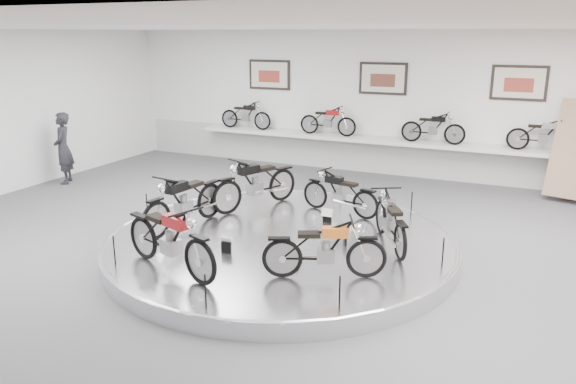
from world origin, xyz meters
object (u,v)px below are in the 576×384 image
at_px(shelf, 378,141).
at_px(bike_a, 391,220).
at_px(bike_e, 170,238).
at_px(bike_c, 256,182).
at_px(bike_f, 325,249).
at_px(bike_d, 184,201).
at_px(display_platform, 281,244).
at_px(visitor, 63,148).
at_px(bike_b, 340,193).

relative_size(shelf, bike_a, 6.74).
bearing_deg(shelf, bike_e, -96.13).
height_order(bike_c, bike_f, bike_c).
height_order(bike_d, bike_f, bike_d).
bearing_deg(bike_f, bike_e, 174.21).
xyz_separation_m(bike_c, bike_f, (2.63, -2.77, -0.08)).
xyz_separation_m(display_platform, bike_d, (-1.88, -0.31, 0.69)).
distance_m(shelf, bike_c, 5.13).
distance_m(bike_c, bike_e, 3.54).
height_order(shelf, bike_e, bike_e).
bearing_deg(visitor, bike_c, 49.96).
xyz_separation_m(bike_e, visitor, (-6.49, 4.21, 0.11)).
bearing_deg(display_platform, bike_c, 131.33).
bearing_deg(bike_b, bike_d, 53.99).
height_order(bike_a, bike_d, bike_d).
height_order(bike_e, visitor, visitor).
distance_m(bike_b, bike_c, 1.81).
bearing_deg(bike_e, display_platform, 84.76).
bearing_deg(bike_b, bike_a, 149.07).
bearing_deg(bike_f, bike_b, 81.05).
distance_m(bike_b, bike_d, 3.17).
bearing_deg(bike_b, shelf, -70.47).
height_order(display_platform, bike_f, bike_f).
bearing_deg(bike_c, bike_a, 96.12).
relative_size(bike_a, bike_b, 1.06).
height_order(bike_e, bike_f, bike_e).
xyz_separation_m(shelf, bike_d, (-1.88, -6.71, -0.16)).
xyz_separation_m(bike_c, bike_d, (-0.62, -1.75, -0.01)).
relative_size(bike_c, visitor, 0.98).
relative_size(shelf, bike_c, 5.88).
height_order(display_platform, bike_e, bike_e).
bearing_deg(bike_c, shelf, -170.09).
distance_m(display_platform, bike_b, 1.93).
relative_size(bike_e, bike_f, 1.16).
bearing_deg(display_platform, visitor, 164.05).
bearing_deg(bike_c, bike_f, 67.67).
bearing_deg(bike_e, visitor, 165.36).
xyz_separation_m(bike_a, bike_e, (-2.85, -2.49, 0.07)).
relative_size(bike_a, bike_c, 0.87).
distance_m(shelf, bike_d, 6.97).
bearing_deg(visitor, shelf, 86.37).
bearing_deg(bike_f, bike_d, 138.31).
distance_m(bike_a, bike_b, 1.97).
bearing_deg(display_platform, bike_f, -44.28).
distance_m(bike_a, bike_e, 3.78).
distance_m(bike_a, bike_c, 3.36).
bearing_deg(visitor, display_platform, 40.35).
bearing_deg(bike_f, visitor, 134.30).
bearing_deg(bike_e, bike_a, 59.44).
distance_m(display_platform, visitor, 7.74).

